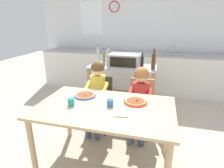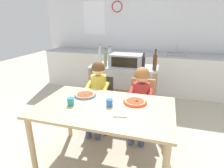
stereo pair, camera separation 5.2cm
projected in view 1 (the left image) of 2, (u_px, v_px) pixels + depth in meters
The scene contains 20 objects.
ground_plane at pixel (125, 116), 3.29m from camera, with size 11.65×11.65×0.00m, color #B7AD99.
back_wall_tiled at pixel (140, 31), 4.49m from camera, with size 5.07×0.14×2.70m.
kitchen_counter at pixel (137, 71), 4.41m from camera, with size 4.56×0.60×1.09m.
kitchen_island_cart at pixel (122, 81), 3.33m from camera, with size 1.17×0.55×0.85m.
toaster_oven at pixel (125, 60), 3.17m from camera, with size 0.54×0.36×0.21m.
bottle_brown_beer at pixel (153, 61), 2.95m from camera, with size 0.06×0.06×0.33m.
bottle_tall_green_wine at pixel (98, 56), 3.35m from camera, with size 0.06×0.06×0.34m.
bottle_dark_olive_oil at pixel (142, 63), 2.94m from camera, with size 0.05×0.05×0.28m.
bottle_slim_sauce at pixel (108, 56), 3.42m from camera, with size 0.07×0.07×0.31m.
bottle_squat_spirits at pixel (104, 59), 3.21m from camera, with size 0.05×0.05×0.31m.
dining_table at pixel (105, 114), 2.01m from camera, with size 1.46×0.90×0.75m.
dining_chair_left at pixel (100, 99), 2.81m from camera, with size 0.36×0.36×0.81m.
dining_chair_right at pixel (140, 103), 2.68m from camera, with size 0.36×0.36×0.81m.
child_in_yellow_shirt at pixel (97, 90), 2.63m from camera, with size 0.32×0.42×1.06m.
child_in_red_shirt at pixel (140, 94), 2.51m from camera, with size 0.32×0.42×1.01m.
pizza_plate_blue_rimmed at pixel (85, 95), 2.23m from camera, with size 0.26×0.26×0.03m.
pizza_plate_red_rimmed at pixel (135, 102), 2.06m from camera, with size 0.27×0.27×0.03m.
drinking_cup_blue at pixel (110, 103), 1.97m from camera, with size 0.07×0.07×0.08m, color blue.
drinking_cup_teal at pixel (71, 102), 1.98m from camera, with size 0.07×0.07×0.09m, color teal.
serving_spoon at pixel (121, 117), 1.76m from camera, with size 0.01×0.01×0.14m, color #B7BABF.
Camera 1 is at (0.54, -1.71, 1.63)m, focal length 29.77 mm.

